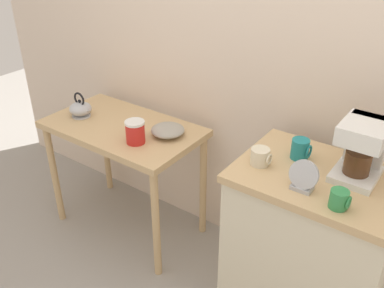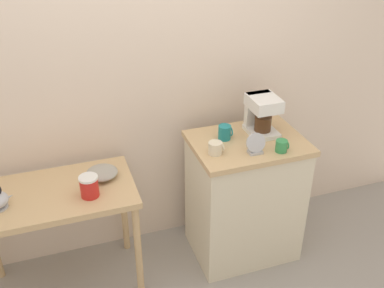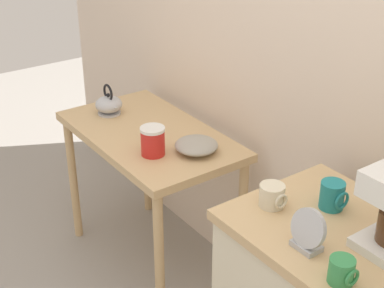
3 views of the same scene
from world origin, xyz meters
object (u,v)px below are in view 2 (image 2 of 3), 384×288
object	(u,v)px
bowl_stoneware	(102,173)
coffee_maker	(261,113)
canister_enamel	(89,186)
mug_dark_teal	(225,132)
mug_tall_green	(282,146)
mug_small_cream	(216,148)
table_clock	(256,145)

from	to	relation	value
bowl_stoneware	coffee_maker	distance (m)	1.08
canister_enamel	mug_dark_teal	xyz separation A→B (m)	(0.89, 0.14, 0.12)
bowl_stoneware	mug_tall_green	size ratio (longest dim) A/B	2.46
bowl_stoneware	mug_dark_teal	size ratio (longest dim) A/B	2.04
canister_enamel	mug_small_cream	bearing A→B (deg)	-0.80
coffee_maker	mug_dark_teal	size ratio (longest dim) A/B	2.74
coffee_maker	mug_small_cream	bearing A→B (deg)	-156.60
mug_dark_teal	mug_tall_green	xyz separation A→B (m)	(0.27, -0.26, -0.01)
bowl_stoneware	mug_small_cream	size ratio (longest dim) A/B	2.09
mug_tall_green	coffee_maker	bearing A→B (deg)	92.52
bowl_stoneware	table_clock	size ratio (longest dim) A/B	1.45
mug_dark_teal	table_clock	distance (m)	0.25
mug_small_cream	table_clock	size ratio (longest dim) A/B	0.69
mug_dark_teal	mug_tall_green	size ratio (longest dim) A/B	1.21
coffee_maker	mug_tall_green	size ratio (longest dim) A/B	3.31
mug_dark_teal	canister_enamel	bearing A→B (deg)	-170.98
mug_dark_teal	table_clock	world-z (taller)	table_clock
mug_dark_teal	table_clock	bearing A→B (deg)	-64.64
mug_small_cream	mug_dark_teal	bearing A→B (deg)	50.95
bowl_stoneware	mug_tall_green	distance (m)	1.11
bowl_stoneware	mug_tall_green	bearing A→B (deg)	-14.94
table_clock	mug_small_cream	bearing A→B (deg)	162.28
canister_enamel	mug_small_cream	xyz separation A→B (m)	(0.77, -0.01, 0.12)
canister_enamel	table_clock	world-z (taller)	table_clock
bowl_stoneware	table_clock	world-z (taller)	table_clock
coffee_maker	mug_tall_green	distance (m)	0.29
coffee_maker	mug_dark_teal	xyz separation A→B (m)	(-0.26, -0.01, -0.09)
coffee_maker	table_clock	bearing A→B (deg)	-122.14
bowl_stoneware	canister_enamel	bearing A→B (deg)	-119.48
table_clock	canister_enamel	bearing A→B (deg)	175.17
canister_enamel	mug_dark_teal	size ratio (longest dim) A/B	1.38
coffee_maker	table_clock	world-z (taller)	coffee_maker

